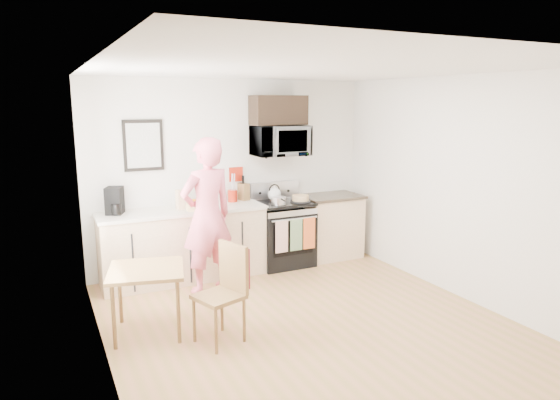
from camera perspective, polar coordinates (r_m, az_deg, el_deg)
name	(u,v)px	position (r m, az deg, el deg)	size (l,w,h in m)	color
floor	(313,327)	(5.34, 3.79, -14.29)	(4.60, 4.60, 0.00)	olive
back_wall	(232,174)	(6.98, -5.48, 2.93)	(4.00, 0.04, 2.60)	white
front_wall	(513,276)	(3.21, 25.09, -7.88)	(4.00, 0.04, 2.60)	white
left_wall	(101,226)	(4.31, -19.76, -2.80)	(0.04, 4.60, 2.60)	white
right_wall	(465,189)	(6.16, 20.34, 1.18)	(0.04, 4.60, 2.60)	white
ceiling	(317,68)	(4.83, 4.20, 14.79)	(4.00, 4.60, 0.04)	white
window	(93,181)	(5.05, -20.57, 2.00)	(0.06, 1.40, 1.50)	white
cabinet_left	(184,246)	(6.64, -10.92, -5.16)	(2.10, 0.60, 0.90)	tan
countertop_left	(183,211)	(6.53, -11.07, -1.19)	(2.14, 0.64, 0.04)	#EFE7CE
cabinet_right	(330,227)	(7.50, 5.75, -3.12)	(0.84, 0.60, 0.90)	tan
countertop_right	(331,196)	(7.40, 5.82, 0.41)	(0.88, 0.64, 0.04)	black
range	(283,235)	(7.11, 0.34, -3.98)	(0.76, 0.70, 1.16)	black
microwave	(280,141)	(6.98, -0.03, 6.78)	(0.76, 0.51, 0.42)	#B6B5BA
upper_cabinet	(278,110)	(7.00, -0.19, 10.23)	(0.76, 0.35, 0.40)	black
wall_art	(143,145)	(6.59, -15.35, 6.04)	(0.50, 0.04, 0.65)	black
wall_trivet	(236,174)	(6.98, -5.05, 2.94)	(0.20, 0.02, 0.20)	#B7230F
person	(207,216)	(6.05, -8.32, -1.83)	(0.69, 0.45, 1.89)	#DE3D5B
dining_table	(146,276)	(5.17, -15.02, -8.39)	(0.76, 0.76, 0.67)	brown
chair	(229,278)	(4.91, -5.82, -8.87)	(0.55, 0.51, 0.95)	brown
knife_block	(244,192)	(6.99, -4.17, 0.96)	(0.11, 0.15, 0.24)	brown
utensil_crock	(232,191)	(6.88, -5.46, 1.08)	(0.13, 0.13, 0.39)	#B7230F
fruit_bowl	(195,203)	(6.73, -9.73, -0.29)	(0.24, 0.24, 0.09)	white
milk_carton	(180,200)	(6.49, -11.33, 0.04)	(0.10, 0.10, 0.25)	tan
coffee_maker	(115,201)	(6.42, -18.37, -0.16)	(0.26, 0.31, 0.33)	black
bread_bag	(198,206)	(6.41, -9.32, -0.68)	(0.29, 0.14, 0.11)	tan
cake	(300,199)	(6.95, 2.35, 0.16)	(0.28, 0.28, 0.09)	black
kettle	(274,194)	(7.01, -0.65, 0.75)	(0.19, 0.19, 0.24)	white
pot	(279,201)	(6.76, -0.14, -0.08)	(0.20, 0.34, 0.10)	#B6B5BA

